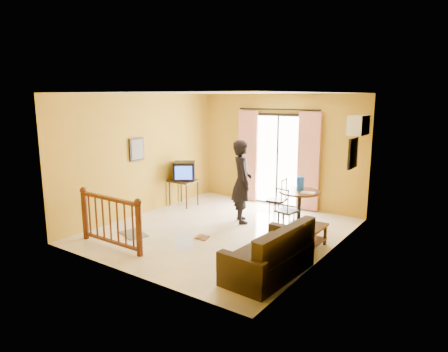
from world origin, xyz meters
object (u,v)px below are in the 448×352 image
Objects in this scene: sofa at (271,257)px; standing_person at (242,182)px; coffee_table at (306,235)px; dining_table at (299,198)px; television at (184,171)px.

sofa is 2.80m from standing_person.
coffee_table is 0.54× the size of sofa.
dining_table is 1.50m from coffee_table.
coffee_table is at bearing 93.49° from sofa.
television is 0.40× the size of sofa.
television reaches higher than dining_table.
coffee_table is 1.32m from sofa.
standing_person is (-1.83, 0.71, 0.63)m from coffee_table.
standing_person is at bearing -44.60° from television.
television is 3.03m from dining_table.
sofa reaches higher than dining_table.
sofa is at bearing -74.43° from dining_table.
sofa is at bearing -89.86° from coffee_table.
standing_person is at bearing -152.75° from dining_table.
sofa is at bearing -67.95° from television.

